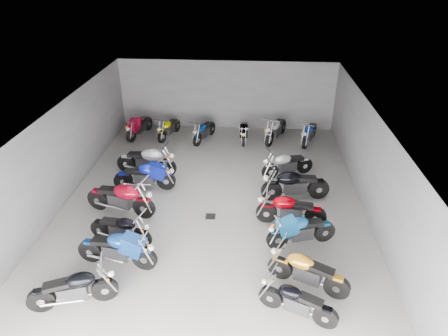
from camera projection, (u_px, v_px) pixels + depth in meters
The scene contains 24 objects.
ground at pixel (212, 208), 13.26m from camera, with size 14.00×14.00×0.00m, color #9E9B96.
wall_back at pixel (226, 95), 18.63m from camera, with size 10.00×0.10×3.20m, color slate.
wall_left at pixel (57, 160), 12.82m from camera, with size 0.10×14.00×3.20m, color slate.
wall_right at pixel (374, 171), 12.18m from camera, with size 0.10×14.00×3.20m, color slate.
ceiling at pixel (210, 117), 11.73m from camera, with size 10.00×14.00×0.04m, color black.
drain_grate at pixel (211, 216), 12.82m from camera, with size 0.32×0.32×0.01m, color black.
motorcycle_left_a at pixel (73, 289), 9.40m from camera, with size 2.03×0.77×0.92m.
motorcycle_left_b at pixel (118, 249), 10.60m from camera, with size 2.24×0.53×0.98m.
motorcycle_left_c at pixel (121, 229), 11.47m from camera, with size 1.94×0.62×0.87m.
motorcycle_left_d at pixel (121, 198), 12.72m from camera, with size 2.36×0.72×1.05m.
motorcycle_left_e at pixel (145, 176), 14.06m from camera, with size 2.20×0.47×0.97m.
motorcycle_left_f at pixel (147, 161), 15.02m from camera, with size 2.34×0.56×1.03m.
motorcycle_right_a at pixel (297, 301), 9.12m from camera, with size 1.79×0.84×0.83m.
motorcycle_right_b at pixel (307, 271), 9.91m from camera, with size 1.99×0.97×0.93m.
motorcycle_right_c at pixel (301, 230), 11.37m from camera, with size 2.03×0.78×0.92m.
motorcycle_right_d at pixel (290, 210), 12.24m from camera, with size 2.17×0.47×0.95m.
motorcycle_right_e at pixel (295, 185), 13.48m from camera, with size 2.34×0.58×1.03m.
motorcycle_right_f at pixel (287, 164), 14.91m from camera, with size 1.96×0.96×0.91m.
motorcycle_back_a at pixel (139, 126), 18.19m from camera, with size 0.72×2.02×0.91m.
motorcycle_back_b at pixel (169, 128), 18.09m from camera, with size 0.69×1.90×0.86m.
motorcycle_back_c at pixel (204, 131), 17.77m from camera, with size 0.81×1.87×0.86m.
motorcycle_back_d at pixel (244, 131), 17.78m from camera, with size 0.36×1.85×0.81m.
motorcycle_back_e at pixel (276, 129), 17.78m from camera, with size 1.02×2.12×0.99m.
motorcycle_back_f at pixel (309, 133), 17.54m from camera, with size 0.85×1.94×0.89m.
Camera 1 is at (1.20, -10.96, 7.49)m, focal length 32.00 mm.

